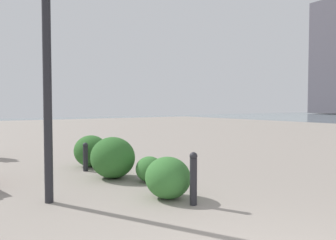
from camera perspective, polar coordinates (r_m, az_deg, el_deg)
lamppost at (r=6.02m, az=-19.91°, el=13.05°), size 0.98×0.28×4.14m
bollard_near at (r=5.57m, az=4.34°, el=-9.71°), size 0.13×0.13×0.87m
bollard_mid at (r=8.58m, az=-13.83°, el=-5.98°), size 0.13×0.13×0.71m
shrub_low at (r=9.17m, az=-12.95°, el=-5.14°), size 0.98×0.88×0.83m
shrub_round at (r=5.95m, az=-0.04°, el=-9.76°), size 0.86×0.77×0.73m
shrub_wide at (r=7.21m, az=-3.16°, el=-8.34°), size 0.64×0.58×0.54m
shrub_tall at (r=7.65m, az=-9.36°, el=-6.30°), size 1.08×0.97×0.92m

